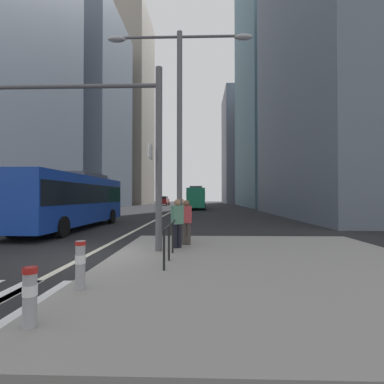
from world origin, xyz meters
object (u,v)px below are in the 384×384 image
at_px(traffic_signal_gantry, 95,129).
at_px(pedestrian_far, 182,217).
at_px(car_oncoming_mid, 164,201).
at_px(bollard_left, 80,262).
at_px(street_lamp_post, 180,107).
at_px(city_bus_red_receding, 196,197).
at_px(pedestrian_waiting, 177,221).
at_px(pedestrian_walking, 186,220).
at_px(city_bus_blue_oncoming, 72,198).
at_px(car_receding_near, 192,201).
at_px(bollard_front, 30,294).

height_order(traffic_signal_gantry, pedestrian_far, traffic_signal_gantry).
relative_size(car_oncoming_mid, bollard_left, 5.06).
relative_size(car_oncoming_mid, street_lamp_post, 0.58).
height_order(city_bus_red_receding, street_lamp_post, street_lamp_post).
relative_size(pedestrian_waiting, pedestrian_walking, 1.02).
height_order(street_lamp_post, bollard_left, street_lamp_post).
bearing_deg(car_oncoming_mid, traffic_signal_gantry, -85.06).
height_order(bollard_left, pedestrian_far, pedestrian_far).
height_order(city_bus_blue_oncoming, bollard_left, city_bus_blue_oncoming).
bearing_deg(street_lamp_post, bollard_left, -105.99).
bearing_deg(city_bus_blue_oncoming, pedestrian_far, -36.67).
bearing_deg(pedestrian_far, car_receding_near, 91.13).
bearing_deg(bollard_front, traffic_signal_gantry, 102.19).
relative_size(car_oncoming_mid, traffic_signal_gantry, 0.73).
xyz_separation_m(street_lamp_post, pedestrian_walking, (0.27, -0.24, -4.23)).
bearing_deg(city_bus_blue_oncoming, city_bus_red_receding, 75.63).
height_order(car_oncoming_mid, street_lamp_post, street_lamp_post).
distance_m(car_oncoming_mid, street_lamp_post, 51.16).
xyz_separation_m(bollard_front, pedestrian_waiting, (1.50, 5.99, 0.47)).
bearing_deg(traffic_signal_gantry, city_bus_red_receding, 85.34).
xyz_separation_m(traffic_signal_gantry, bollard_front, (1.17, -5.42, -3.52)).
distance_m(city_bus_blue_oncoming, traffic_signal_gantry, 8.76).
relative_size(street_lamp_post, bollard_left, 8.74).
xyz_separation_m(traffic_signal_gantry, pedestrian_waiting, (2.67, 0.57, -3.04)).
bearing_deg(city_bus_red_receding, traffic_signal_gantry, -94.66).
distance_m(city_bus_blue_oncoming, pedestrian_far, 8.54).
height_order(car_oncoming_mid, bollard_left, car_oncoming_mid).
distance_m(car_oncoming_mid, pedestrian_waiting, 51.84).
xyz_separation_m(city_bus_red_receding, pedestrian_far, (-0.09, -32.04, -0.76)).
relative_size(car_receding_near, bollard_front, 5.22).
distance_m(pedestrian_waiting, pedestrian_far, 1.74).
relative_size(car_receding_near, bollard_left, 4.62).
bearing_deg(street_lamp_post, city_bus_blue_oncoming, 138.76).
height_order(car_oncoming_mid, pedestrian_far, car_oncoming_mid).
bearing_deg(pedestrian_waiting, street_lamp_post, 89.29).
bearing_deg(pedestrian_waiting, bollard_left, -108.82).
bearing_deg(street_lamp_post, car_receding_near, 91.07).
bearing_deg(pedestrian_walking, bollard_front, -105.12).
relative_size(city_bus_blue_oncoming, pedestrian_walking, 6.73).
relative_size(car_oncoming_mid, car_receding_near, 1.10).
distance_m(car_oncoming_mid, bollard_left, 56.02).
height_order(car_receding_near, traffic_signal_gantry, traffic_signal_gantry).
height_order(bollard_front, pedestrian_far, pedestrian_far).
bearing_deg(bollard_front, pedestrian_waiting, 75.92).
height_order(city_bus_blue_oncoming, city_bus_red_receding, same).
bearing_deg(city_bus_red_receding, car_oncoming_mid, 112.54).
height_order(car_receding_near, pedestrian_walking, car_receding_near).
bearing_deg(city_bus_red_receding, bollard_left, -92.43).
bearing_deg(pedestrian_far, city_bus_blue_oncoming, 143.33).
bearing_deg(traffic_signal_gantry, pedestrian_far, 40.45).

